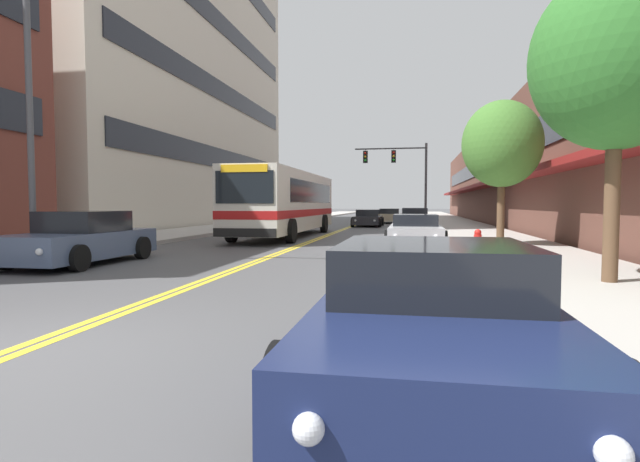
# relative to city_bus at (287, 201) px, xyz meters

# --- Properties ---
(ground_plane) EXTENTS (240.00, 240.00, 0.00)m
(ground_plane) POSITION_rel_city_bus_xyz_m (1.85, 17.78, -1.74)
(ground_plane) COLOR #4C4C4F
(sidewalk_left) EXTENTS (3.96, 106.00, 0.16)m
(sidewalk_left) POSITION_rel_city_bus_xyz_m (-5.63, 17.78, -1.66)
(sidewalk_left) COLOR #B2ADA5
(sidewalk_left) RESTS_ON ground_plane
(sidewalk_right) EXTENTS (3.96, 106.00, 0.16)m
(sidewalk_right) POSITION_rel_city_bus_xyz_m (9.33, 17.78, -1.66)
(sidewalk_right) COLOR #B2ADA5
(sidewalk_right) RESTS_ON ground_plane
(centre_line) EXTENTS (0.34, 106.00, 0.01)m
(centre_line) POSITION_rel_city_bus_xyz_m (1.85, 17.78, -1.74)
(centre_line) COLOR yellow
(centre_line) RESTS_ON ground_plane
(office_tower_left) EXTENTS (12.08, 31.70, 29.60)m
(office_tower_left) POSITION_rel_city_bus_xyz_m (-13.85, 11.64, 13.06)
(office_tower_left) COLOR beige
(office_tower_left) RESTS_ON ground_plane
(storefront_row_right) EXTENTS (9.10, 68.00, 7.59)m
(storefront_row_right) POSITION_rel_city_bus_xyz_m (15.54, 17.78, 2.05)
(storefront_row_right) COLOR brown
(storefront_row_right) RESTS_ON ground_plane
(city_bus) EXTENTS (2.82, 12.53, 3.08)m
(city_bus) POSITION_rel_city_bus_xyz_m (0.00, 0.00, 0.00)
(city_bus) COLOR silver
(city_bus) RESTS_ON ground_plane
(car_slate_blue_parked_left_mid) EXTENTS (2.17, 4.64, 1.40)m
(car_slate_blue_parked_left_mid) POSITION_rel_city_bus_xyz_m (-2.59, -12.01, -1.10)
(car_slate_blue_parked_left_mid) COLOR #475675
(car_slate_blue_parked_left_mid) RESTS_ON ground_plane
(car_navy_parked_right_foreground) EXTENTS (2.18, 4.35, 1.24)m
(car_navy_parked_right_foreground) POSITION_rel_city_bus_xyz_m (6.23, -19.38, -1.16)
(car_navy_parked_right_foreground) COLOR #19234C
(car_navy_parked_right_foreground) RESTS_ON ground_plane
(car_silver_parked_right_mid) EXTENTS (2.17, 4.91, 1.19)m
(car_silver_parked_right_mid) POSITION_rel_city_bus_xyz_m (6.18, -4.49, -1.18)
(car_silver_parked_right_mid) COLOR #B7B7BC
(car_silver_parked_right_mid) RESTS_ON ground_plane
(car_white_parked_right_far) EXTENTS (1.97, 4.51, 1.35)m
(car_white_parked_right_far) POSITION_rel_city_bus_xyz_m (6.22, 6.63, -1.12)
(car_white_parked_right_far) COLOR white
(car_white_parked_right_far) RESTS_ON ground_plane
(car_red_parked_right_end) EXTENTS (2.20, 4.78, 1.27)m
(car_red_parked_right_end) POSITION_rel_city_bus_xyz_m (6.14, 15.98, -1.14)
(car_red_parked_right_end) COLOR maroon
(car_red_parked_right_end) RESTS_ON ground_plane
(car_charcoal_moving_lead) EXTENTS (2.07, 4.65, 1.18)m
(car_charcoal_moving_lead) POSITION_rel_city_bus_xyz_m (2.98, 11.55, -1.19)
(car_charcoal_moving_lead) COLOR #232328
(car_charcoal_moving_lead) RESTS_ON ground_plane
(car_beige_moving_second) EXTENTS (2.07, 4.31, 1.20)m
(car_beige_moving_second) POSITION_rel_city_bus_xyz_m (4.22, 17.97, -1.17)
(car_beige_moving_second) COLOR #BCAD89
(car_beige_moving_second) RESTS_ON ground_plane
(traffic_signal_mast) EXTENTS (5.41, 0.38, 6.11)m
(traffic_signal_mast) POSITION_rel_city_bus_xyz_m (5.19, 14.30, 2.59)
(traffic_signal_mast) COLOR #47474C
(traffic_signal_mast) RESTS_ON ground_plane
(street_lamp_left_near) EXTENTS (2.26, 0.28, 7.59)m
(street_lamp_left_near) POSITION_rel_city_bus_xyz_m (-3.13, -12.68, 2.78)
(street_lamp_left_near) COLOR #47474C
(street_lamp_left_near) RESTS_ON ground_plane
(street_tree_right_near) EXTENTS (2.98, 2.98, 5.67)m
(street_tree_right_near) POSITION_rel_city_bus_xyz_m (9.62, -13.95, 2.44)
(street_tree_right_near) COLOR brown
(street_tree_right_near) RESTS_ON sidewalk_right
(street_tree_right_mid) EXTENTS (2.69, 2.69, 4.96)m
(street_tree_right_mid) POSITION_rel_city_bus_xyz_m (9.05, -5.81, 1.88)
(street_tree_right_mid) COLOR brown
(street_tree_right_mid) RESTS_ON sidewalk_right
(fire_hydrant) EXTENTS (0.29, 0.21, 0.75)m
(fire_hydrant) POSITION_rel_city_bus_xyz_m (7.80, -9.84, -1.21)
(fire_hydrant) COLOR red
(fire_hydrant) RESTS_ON sidewalk_right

